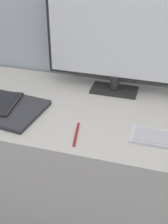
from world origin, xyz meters
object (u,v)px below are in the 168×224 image
(laptop, at_px, (4,108))
(ereader, at_px, (0,103))
(pen, at_px, (76,134))
(monitor, at_px, (117,36))

(laptop, xyz_separation_m, ereader, (-0.02, 0.01, 0.01))
(laptop, relative_size, ereader, 1.67)
(pen, bearing_deg, ereader, 165.32)
(laptop, distance_m, pen, 0.35)
(monitor, xyz_separation_m, pen, (-0.06, -0.37, -0.25))
(monitor, relative_size, laptop, 1.83)
(ereader, bearing_deg, pen, -14.68)
(laptop, height_order, pen, laptop)
(laptop, distance_m, ereader, 0.03)
(ereader, xyz_separation_m, pen, (0.36, -0.09, -0.02))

